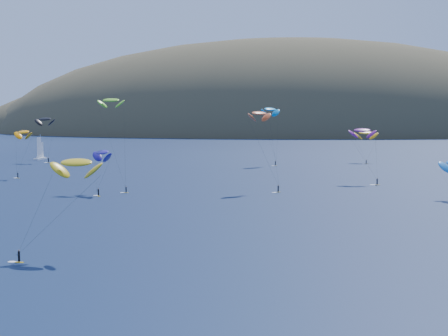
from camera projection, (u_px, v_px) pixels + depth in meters
ground at (203, 318)px, 68.20m from camera, size 2800.00×2800.00×0.00m
island at (305, 143)px, 624.20m from camera, size 730.00×300.00×210.00m
sailboat at (40, 157)px, 283.93m from camera, size 9.62×8.25×11.64m
kitesurfer_1 at (23, 132)px, 209.98m from camera, size 8.90×9.17×17.45m
kitesurfer_2 at (76, 163)px, 98.65m from camera, size 11.64×10.27×16.70m
kitesurfer_3 at (111, 100)px, 178.49m from camera, size 10.74×11.70×27.51m
kitesurfer_4 at (270, 109)px, 257.02m from camera, size 10.10×11.84×25.67m
kitesurfer_6 at (362, 130)px, 194.61m from camera, size 8.54×9.99×18.57m
kitesurfer_9 at (259, 113)px, 175.89m from camera, size 10.29×10.54×23.92m
kitesurfer_10 at (102, 152)px, 169.51m from camera, size 8.67×11.83×13.55m
kitesurfer_11 at (366, 133)px, 269.54m from camera, size 10.45×13.07×15.49m
kitesurfer_12 at (45, 119)px, 270.23m from camera, size 10.32×8.94×21.25m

